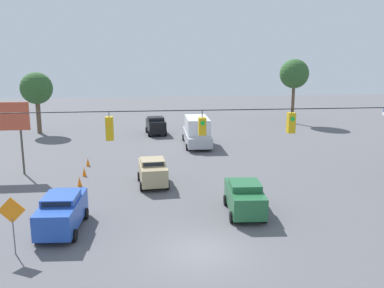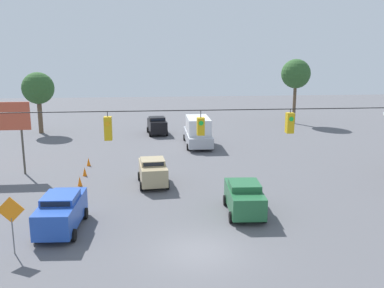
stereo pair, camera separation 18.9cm
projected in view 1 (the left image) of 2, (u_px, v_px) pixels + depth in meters
name	position (u px, v px, depth m)	size (l,w,h in m)	color
ground_plane	(200.00, 252.00, 20.46)	(140.00, 140.00, 0.00)	#56565B
overhead_signal_span	(201.00, 159.00, 18.99)	(22.26, 0.38, 7.52)	slate
sedan_green_crossing_near	(245.00, 197.00, 25.10)	(2.29, 4.40, 1.91)	#236038
sedan_blue_parked_shoulder	(62.00, 212.00, 22.72)	(2.28, 4.65, 1.98)	#234CB2
sedan_black_withflow_deep	(156.00, 125.00, 48.84)	(2.42, 4.03, 1.99)	black
sedan_tan_withflow_mid	(153.00, 171.00, 30.42)	(2.25, 3.98, 1.91)	tan
box_truck_silver_oncoming_deep	(197.00, 131.00, 43.10)	(2.61, 7.13, 2.88)	#A8AAB2
traffic_cone_nearest	(58.00, 225.00, 22.66)	(0.32, 0.32, 0.69)	orange
traffic_cone_second	(63.00, 209.00, 24.93)	(0.32, 0.32, 0.69)	orange
traffic_cone_third	(74.00, 193.00, 27.70)	(0.32, 0.32, 0.69)	orange
traffic_cone_fourth	(80.00, 181.00, 30.23)	(0.32, 0.32, 0.69)	orange
traffic_cone_fifth	(84.00, 172.00, 32.66)	(0.32, 0.32, 0.69)	orange
traffic_cone_farthest	(88.00, 162.00, 35.50)	(0.32, 0.32, 0.69)	orange
work_zone_sign	(12.00, 215.00, 19.77)	(1.27, 0.06, 2.84)	slate
tree_horizon_left	(36.00, 89.00, 48.59)	(3.62, 3.62, 7.02)	brown
tree_horizon_right	(294.00, 74.00, 55.04)	(3.75, 3.75, 8.35)	brown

